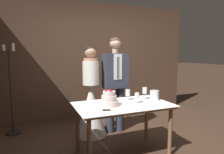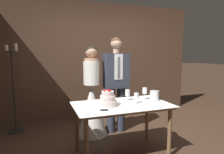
% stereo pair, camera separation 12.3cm
% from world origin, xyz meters
% --- Properties ---
extents(ground_plane, '(40.00, 40.00, 0.00)m').
position_xyz_m(ground_plane, '(0.00, 0.00, 0.00)').
color(ground_plane, '#422D21').
extents(wall_back, '(4.69, 0.12, 2.59)m').
position_xyz_m(wall_back, '(0.00, 1.96, 1.30)').
color(wall_back, '#513828').
rests_on(wall_back, ground_plane).
extents(cake_table, '(1.37, 0.81, 0.75)m').
position_xyz_m(cake_table, '(-0.21, 0.02, 0.66)').
color(cake_table, brown).
rests_on(cake_table, ground_plane).
extents(tiered_cake, '(0.27, 0.27, 0.23)m').
position_xyz_m(tiered_cake, '(-0.43, 0.02, 0.83)').
color(tiered_cake, beige).
rests_on(tiered_cake, cake_table).
extents(cake_knife, '(0.40, 0.13, 0.02)m').
position_xyz_m(cake_knife, '(-0.48, -0.22, 0.75)').
color(cake_knife, silver).
rests_on(cake_knife, cake_table).
extents(wine_glass_near, '(0.07, 0.07, 0.17)m').
position_xyz_m(wine_glass_near, '(-0.04, 0.21, 0.86)').
color(wine_glass_near, silver).
rests_on(wine_glass_near, cake_table).
extents(wine_glass_middle, '(0.07, 0.07, 0.15)m').
position_xyz_m(wine_glass_middle, '(-0.00, -0.00, 0.85)').
color(wine_glass_middle, silver).
rests_on(wine_glass_middle, cake_table).
extents(wine_glass_far, '(0.07, 0.07, 0.19)m').
position_xyz_m(wine_glass_far, '(0.23, 0.17, 0.88)').
color(wine_glass_far, silver).
rests_on(wine_glass_far, cake_table).
extents(hurricane_candle, '(0.14, 0.14, 0.15)m').
position_xyz_m(hurricane_candle, '(0.34, 0.06, 0.82)').
color(hurricane_candle, silver).
rests_on(hurricane_candle, cake_table).
extents(bride, '(0.54, 0.54, 1.59)m').
position_xyz_m(bride, '(-0.45, 0.85, 0.58)').
color(bride, white).
rests_on(bride, ground_plane).
extents(groom, '(0.44, 0.25, 1.74)m').
position_xyz_m(groom, '(0.02, 0.85, 0.98)').
color(groom, '#333847').
rests_on(groom, ground_plane).
extents(candle_stand, '(0.28, 0.28, 1.64)m').
position_xyz_m(candle_stand, '(-1.76, 1.46, 0.75)').
color(candle_stand, black).
rests_on(candle_stand, ground_plane).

